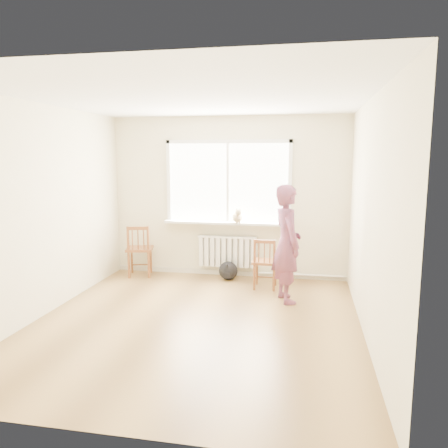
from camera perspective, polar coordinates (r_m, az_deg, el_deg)
The scene contains 13 objects.
floor at distance 5.55m, azimuth -3.70°, elevation -12.76°, with size 4.50×4.50×0.00m, color olive.
ceiling at distance 5.20m, azimuth -4.01°, elevation 16.11°, with size 4.50×4.50×0.00m, color white.
back_wall at distance 7.39m, azimuth 0.56°, elevation 3.50°, with size 4.00×0.01×2.70m, color beige.
window at distance 7.34m, azimuth 0.53°, elevation 5.90°, with size 2.12×0.05×1.42m.
windowsill at distance 7.33m, azimuth 0.40°, elevation 0.15°, with size 2.15×0.22×0.04m, color white.
radiator at distance 7.44m, azimuth 0.43°, elevation -3.57°, with size 1.00×0.12×0.55m.
heating_pipe at distance 7.44m, azimuth 10.04°, elevation -6.55°, with size 0.04×0.04×1.40m, color silver.
baseboard at distance 7.61m, azimuth 0.53°, elevation -6.38°, with size 4.00×0.03×0.08m, color beige.
chair_left at distance 7.59m, azimuth -11.00°, elevation -3.43°, with size 0.53×0.51×0.88m.
chair_right at distance 6.79m, azimuth 5.37°, elevation -5.16°, with size 0.40×0.38×0.79m.
person at distance 6.17m, azimuth 8.22°, elevation -2.56°, with size 0.60×0.40×1.66m, color #BB3E5C.
cat at distance 7.20m, azimuth 1.78°, elevation 1.00°, with size 0.23×0.38×0.26m.
backpack at distance 7.29m, azimuth 0.55°, elevation -6.11°, with size 0.32×0.24×0.32m, color black.
Camera 1 is at (1.31, -4.99, 2.05)m, focal length 35.00 mm.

